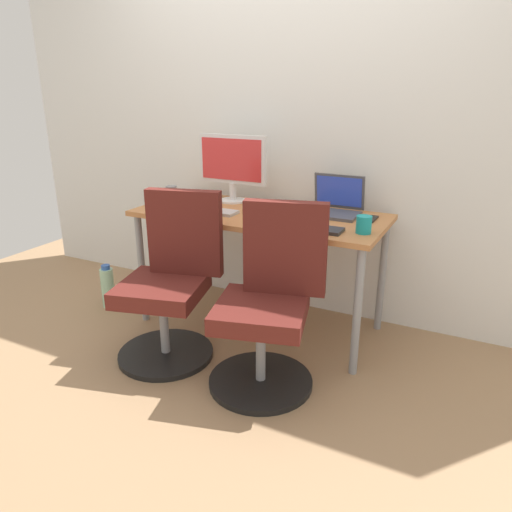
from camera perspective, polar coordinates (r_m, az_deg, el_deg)
ground_plane at (r=3.15m, az=0.41°, el=-8.09°), size 5.28×5.28×0.00m
back_wall at (r=3.17m, az=3.94°, el=16.59°), size 4.40×0.04×2.60m
desk at (r=2.90m, az=0.45°, el=3.81°), size 1.51×0.67×0.75m
office_chair_left at (r=2.69m, az=-10.21°, el=-3.43°), size 0.54×0.54×0.94m
office_chair_right at (r=2.40m, az=1.58°, el=-6.03°), size 0.54×0.54×0.94m
water_bottle_on_floor at (r=3.48m, az=-17.33°, el=-3.56°), size 0.09×0.09×0.31m
desktop_monitor at (r=3.14m, az=-2.87°, el=11.01°), size 0.48×0.18×0.43m
open_laptop at (r=2.89m, az=9.42°, el=6.09°), size 0.31×0.26×0.23m
keyboard_by_monitor at (r=2.91m, az=-5.48°, el=5.42°), size 0.34×0.12×0.02m
keyboard_by_laptop at (r=2.55m, az=6.59°, el=3.37°), size 0.34×0.12×0.02m
mouse_by_monitor at (r=2.78m, az=-6.88°, el=4.89°), size 0.06×0.10×0.03m
mouse_by_laptop at (r=2.60m, az=0.08°, el=3.99°), size 0.06×0.10×0.03m
coffee_mug at (r=2.52m, az=12.79°, el=3.69°), size 0.08×0.08×0.09m
pen_cup at (r=3.20m, az=-10.09°, el=7.32°), size 0.07×0.07×0.10m
phone_near_monitor at (r=2.80m, az=13.48°, el=4.36°), size 0.07×0.14×0.01m
phone_near_laptop at (r=2.86m, az=1.09°, el=5.19°), size 0.07×0.14×0.01m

